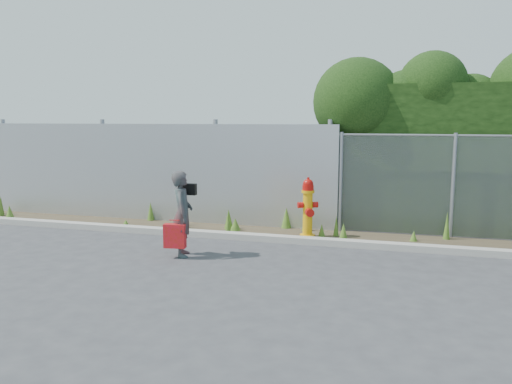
% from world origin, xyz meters
% --- Properties ---
extents(ground, '(80.00, 80.00, 0.00)m').
position_xyz_m(ground, '(0.00, 0.00, 0.00)').
color(ground, '#3A3A3D').
rests_on(ground, ground).
extents(curb, '(16.00, 0.22, 0.12)m').
position_xyz_m(curb, '(0.00, 1.80, 0.06)').
color(curb, '#A19C92').
rests_on(curb, ground).
extents(weed_strip, '(16.00, 1.29, 0.54)m').
position_xyz_m(weed_strip, '(0.27, 2.45, 0.11)').
color(weed_strip, '#423625').
rests_on(weed_strip, ground).
extents(corrugated_fence, '(8.50, 0.21, 2.30)m').
position_xyz_m(corrugated_fence, '(-3.25, 3.01, 1.10)').
color(corrugated_fence, '#AEB1B5').
rests_on(corrugated_fence, ground).
extents(hedge, '(7.87, 1.96, 3.74)m').
position_xyz_m(hedge, '(4.20, 3.96, 2.04)').
color(hedge, black).
rests_on(hedge, ground).
extents(fire_hydrant, '(0.40, 0.36, 1.19)m').
position_xyz_m(fire_hydrant, '(0.50, 2.28, 0.58)').
color(fire_hydrant, '#E4A30C').
rests_on(fire_hydrant, ground).
extents(woman, '(0.51, 0.62, 1.45)m').
position_xyz_m(woman, '(-1.32, 0.42, 0.73)').
color(woman, '#0E5A57').
rests_on(woman, ground).
extents(red_tote_bag, '(0.36, 0.13, 0.48)m').
position_xyz_m(red_tote_bag, '(-1.38, 0.24, 0.38)').
color(red_tote_bag, '#A31F09').
extents(black_shoulder_bag, '(0.26, 0.11, 0.19)m').
position_xyz_m(black_shoulder_bag, '(-1.26, 0.58, 1.13)').
color(black_shoulder_bag, black).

